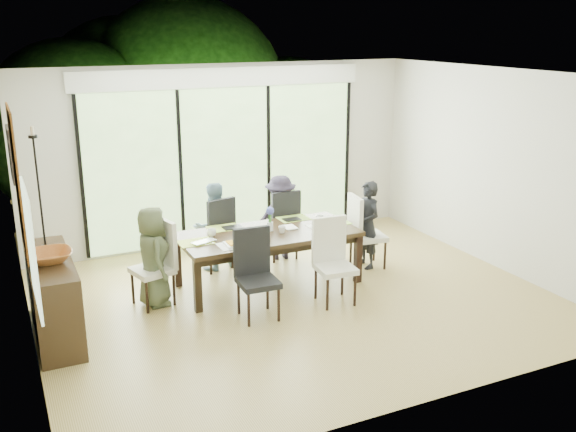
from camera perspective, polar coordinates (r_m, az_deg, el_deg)
name	(u,v)px	position (r m, az deg, el deg)	size (l,w,h in m)	color
floor	(297,300)	(7.92, 0.77, -7.46)	(6.00, 5.00, 0.01)	olive
ceiling	(298,74)	(7.25, 0.86, 12.50)	(6.00, 5.00, 0.01)	white
wall_back	(224,155)	(9.74, -5.67, 5.42)	(6.00, 0.02, 2.70)	beige
wall_front	(430,262)	(5.43, 12.47, -4.00)	(6.00, 0.02, 2.70)	silver
wall_left	(19,226)	(6.77, -22.77, -0.79)	(0.02, 5.00, 2.70)	silver
wall_right	(497,169)	(9.16, 18.06, 3.98)	(0.02, 5.00, 2.70)	white
glass_doors	(226,165)	(9.73, -5.56, 4.52)	(4.20, 0.02, 2.30)	#598C3F
blinds_header	(223,77)	(9.53, -5.77, 12.17)	(4.40, 0.06, 0.28)	white
mullion_a	(81,179)	(9.25, -17.89, 3.16)	(0.05, 0.04, 2.30)	black
mullion_b	(181,170)	(9.52, -9.52, 4.09)	(0.05, 0.04, 2.30)	black
mullion_c	(269,161)	(9.97, -1.74, 4.88)	(0.05, 0.04, 2.30)	black
mullion_d	(347,154)	(10.59, 5.26, 5.52)	(0.05, 0.04, 2.30)	black
side_window	(31,248)	(5.58, -21.85, -2.63)	(0.02, 0.90, 1.00)	#8CAD7F
deck	(209,227)	(10.90, -7.03, -1.00)	(6.00, 1.80, 0.10)	brown
rail_top	(194,183)	(11.48, -8.39, 2.95)	(6.00, 0.08, 0.06)	brown
foliage_left	(75,131)	(11.92, -18.37, 7.16)	(3.20, 3.20, 3.20)	#14380F
foliage_mid	(186,101)	(12.89, -9.02, 10.06)	(4.00, 4.00, 4.00)	#14380F
foliage_right	(287,128)	(12.84, -0.09, 7.81)	(2.80, 2.80, 2.80)	#14380F
foliage_far	(128,109)	(13.35, -14.01, 9.22)	(3.60, 3.60, 3.60)	#14380F
table_top	(268,234)	(8.14, -1.79, -1.63)	(2.25, 1.03, 0.06)	black
table_apron	(268,241)	(8.17, -1.78, -2.20)	(2.07, 0.85, 0.09)	black
table_leg_fl	(198,286)	(7.54, -8.05, -6.18)	(0.08, 0.08, 0.65)	black
table_leg_fr	(358,258)	(8.37, 6.23, -3.77)	(0.08, 0.08, 0.65)	black
table_leg_bl	(177,262)	(8.31, -9.82, -4.06)	(0.08, 0.08, 0.65)	black
table_leg_br	(326,239)	(9.07, 3.43, -2.07)	(0.08, 0.08, 0.65)	black
chair_left_end	(152,264)	(7.76, -12.02, -4.19)	(0.43, 0.43, 1.03)	silver
chair_right_end	(368,231)	(8.86, 7.16, -1.32)	(0.43, 0.43, 1.03)	silver
chair_far_left	(213,232)	(8.80, -6.67, -1.43)	(0.43, 0.43, 1.03)	black
chair_far_right	(280,223)	(9.15, -0.72, -0.62)	(0.43, 0.43, 1.03)	black
chair_near_left	(258,275)	(7.26, -2.68, -5.30)	(0.43, 0.43, 1.03)	black
chair_near_right	(336,262)	(7.67, 4.26, -4.11)	(0.43, 0.43, 1.03)	silver
person_left_end	(153,257)	(7.74, -11.91, -3.55)	(0.57, 0.36, 1.21)	#495337
person_right_end	(367,225)	(8.83, 7.07, -0.78)	(0.57, 0.36, 1.21)	black
person_far_left	(213,226)	(8.75, -6.64, -0.91)	(0.57, 0.36, 1.21)	#7597A9
person_far_right	(280,217)	(9.10, -0.67, -0.11)	(0.57, 0.36, 1.21)	#241F2E
placemat_left	(196,242)	(7.83, -8.19, -2.32)	(0.41, 0.30, 0.01)	#A6BB43
placemat_right	(334,223)	(8.54, 4.08, -0.59)	(0.41, 0.30, 0.01)	#98C747
placemat_far_l	(224,228)	(8.34, -5.72, -1.05)	(0.41, 0.30, 0.01)	#A4BF44
placemat_far_r	(294,218)	(8.70, 0.49, -0.21)	(0.41, 0.30, 0.01)	#85A93C
placemat_paper	(236,245)	(7.68, -4.67, -2.59)	(0.41, 0.30, 0.01)	white
tablet_far_l	(232,227)	(8.32, -4.96, -1.01)	(0.24, 0.17, 0.01)	black
tablet_far_r	(292,219)	(8.63, 0.34, -0.29)	(0.23, 0.16, 0.01)	black
papers	(319,226)	(8.38, 2.75, -0.90)	(0.28, 0.21, 0.00)	white
platter_base	(236,244)	(7.67, -4.67, -2.49)	(0.24, 0.24, 0.02)	white
platter_snacks	(236,243)	(7.67, -4.68, -2.37)	(0.19, 0.19, 0.01)	orange
vase	(270,226)	(8.18, -1.61, -0.93)	(0.08, 0.08, 0.11)	silver
hyacinth_stems	(270,218)	(8.15, -1.61, -0.17)	(0.04, 0.04, 0.15)	#337226
hyacinth_blooms	(270,211)	(8.12, -1.62, 0.47)	(0.10, 0.10, 0.10)	#4953B8
laptop	(206,243)	(7.76, -7.27, -2.38)	(0.31, 0.20, 0.02)	silver
cup_a	(212,233)	(8.02, -6.81, -1.48)	(0.12, 0.12, 0.09)	white
cup_b	(282,230)	(8.09, -0.53, -1.21)	(0.09, 0.09, 0.09)	white
cup_c	(320,219)	(8.54, 2.88, -0.26)	(0.12, 0.12, 0.09)	white
book	(284,228)	(8.27, -0.34, -1.07)	(0.15, 0.21, 0.02)	white
sideboard	(53,297)	(7.34, -20.14, -6.78)	(0.44, 1.56, 0.88)	black
bowl	(49,256)	(7.08, -20.46, -3.39)	(0.46, 0.46, 0.11)	brown
candlestick_base	(46,247)	(7.51, -20.75, -2.58)	(0.10, 0.10, 0.04)	black
candlestick_shaft	(39,193)	(7.35, -21.23, 1.95)	(0.02, 0.02, 1.22)	black
candlestick_pan	(33,137)	(7.23, -21.73, 6.57)	(0.10, 0.10, 0.03)	black
candle	(32,131)	(7.22, -21.78, 7.03)	(0.04, 0.04, 0.10)	silver
tapestry	(17,182)	(7.07, -22.94, 2.84)	(0.02, 1.00, 1.50)	#944B15
art_frame	(11,154)	(8.34, -23.44, 5.05)	(0.03, 0.55, 0.65)	black
art_canvas	(12,154)	(8.34, -23.30, 5.07)	(0.01, 0.45, 0.55)	#17464C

